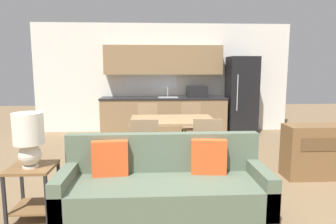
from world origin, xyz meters
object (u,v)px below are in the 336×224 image
object	(u,v)px
refrigerator	(241,95)
dining_chair_near_left	(145,145)
dining_table	(172,123)
dining_chair_near_right	(207,145)
side_table	(33,183)
credenza	(327,151)
dining_chair_far_left	(147,124)
dining_chair_far_right	(192,124)
table_lamp	(29,136)
couch	(164,184)

from	to	relation	value
refrigerator	dining_chair_near_left	distance (m)	3.84
refrigerator	dining_chair_near_left	xyz separation A→B (m)	(-2.31, -3.03, -0.43)
dining_table	dining_chair_near_right	distance (m)	0.94
side_table	credenza	xyz separation A→B (m)	(3.86, 1.02, 0.01)
credenza	dining_chair_near_left	world-z (taller)	dining_chair_near_left
dining_chair_far_left	dining_chair_far_right	bearing A→B (deg)	7.58
refrigerator	dining_chair_far_right	size ratio (longest dim) A/B	2.07
side_table	dining_chair_far_right	bearing A→B (deg)	52.61
dining_chair_near_left	side_table	bearing A→B (deg)	45.08
side_table	dining_chair_near_left	distance (m)	1.59
table_lamp	dining_chair_far_left	xyz separation A→B (m)	(1.18, 2.72, -0.40)
couch	dining_chair_near_right	bearing A→B (deg)	56.90
refrigerator	couch	bearing A→B (deg)	-117.16
dining_table	dining_chair_far_left	size ratio (longest dim) A/B	1.55
refrigerator	dining_chair_far_left	distance (m)	2.73
dining_chair_near_left	dining_chair_far_right	size ratio (longest dim) A/B	1.00
couch	dining_chair_near_right	distance (m)	1.23
dining_table	dining_chair_near_left	distance (m)	0.94
table_lamp	dining_chair_far_left	distance (m)	2.99
dining_chair_near_left	table_lamp	bearing A→B (deg)	45.91
dining_table	table_lamp	xyz separation A→B (m)	(-1.63, -1.90, 0.22)
couch	refrigerator	bearing A→B (deg)	62.84
refrigerator	dining_chair_near_right	distance (m)	3.38
dining_chair_near_right	refrigerator	bearing A→B (deg)	-107.74
dining_table	dining_chair_far_right	size ratio (longest dim) A/B	1.55
refrigerator	couch	world-z (taller)	refrigerator
dining_chair_far_left	dining_chair_near_left	bearing A→B (deg)	-84.63
side_table	dining_table	bearing A→B (deg)	48.91
credenza	dining_chair_near_right	distance (m)	1.80
dining_chair_far_right	dining_chair_far_left	bearing A→B (deg)	178.88
side_table	couch	bearing A→B (deg)	1.70
credenza	dining_chair_near_right	bearing A→B (deg)	178.67
dining_table	dining_chair_near_right	size ratio (longest dim) A/B	1.55
couch	dining_chair_far_left	xyz separation A→B (m)	(-0.22, 2.64, 0.17)
credenza	dining_chair_near_left	distance (m)	2.69
side_table	dining_chair_near_right	xyz separation A→B (m)	(2.07, 1.06, 0.12)
dining_chair_far_left	refrigerator	bearing A→B (deg)	37.22
couch	table_lamp	world-z (taller)	table_lamp
couch	dining_chair_near_left	bearing A→B (deg)	102.82
refrigerator	dining_chair_far_right	world-z (taller)	refrigerator
table_lamp	dining_chair_near_right	world-z (taller)	table_lamp
couch	side_table	bearing A→B (deg)	-178.30
table_lamp	credenza	size ratio (longest dim) A/B	0.46
table_lamp	dining_chair_near_right	bearing A→B (deg)	27.80
table_lamp	credenza	world-z (taller)	table_lamp
credenza	refrigerator	bearing A→B (deg)	97.01
dining_chair_near_left	dining_chair_far_left	size ratio (longest dim) A/B	1.00
couch	dining_chair_far_left	distance (m)	2.66
dining_table	dining_chair_far_right	xyz separation A→B (m)	(0.45, 0.85, -0.18)
dining_table	dining_chair_near_left	xyz separation A→B (m)	(-0.45, -0.80, -0.18)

